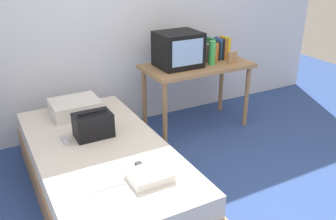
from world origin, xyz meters
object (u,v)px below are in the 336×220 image
at_px(tv, 178,49).
at_px(water_bottle, 212,53).
at_px(handbag, 93,125).
at_px(remote_dark, 142,168).
at_px(magazine, 102,177).
at_px(remote_silver, 65,140).
at_px(folded_towel, 150,175).
at_px(bed, 103,172).
at_px(desk, 197,72).
at_px(book_row, 216,49).
at_px(pillow, 75,107).
at_px(picture_frame, 232,58).

height_order(tv, water_bottle, tv).
bearing_deg(handbag, remote_dark, -77.70).
relative_size(magazine, remote_silver, 2.01).
bearing_deg(magazine, tv, 43.00).
distance_m(tv, folded_towel, 1.73).
distance_m(tv, handbag, 1.32).
bearing_deg(remote_dark, bed, 108.75).
xyz_separation_m(magazine, folded_towel, (0.27, -0.18, 0.03)).
relative_size(tv, water_bottle, 1.74).
height_order(desk, book_row, book_row).
bearing_deg(bed, pillow, 89.75).
xyz_separation_m(bed, handbag, (0.01, 0.19, 0.34)).
bearing_deg(remote_silver, desk, 18.56).
distance_m(magazine, remote_dark, 0.28).
distance_m(bed, folded_towel, 0.65).
bearing_deg(remote_silver, remote_dark, -60.93).
xyz_separation_m(tv, magazine, (-1.26, -1.18, -0.45)).
bearing_deg(magazine, book_row, 34.58).
bearing_deg(picture_frame, tv, 161.71).
height_order(magazine, folded_towel, folded_towel).
height_order(picture_frame, remote_dark, picture_frame).
bearing_deg(remote_dark, tv, 50.96).
relative_size(tv, remote_silver, 3.06).
relative_size(book_row, handbag, 0.96).
xyz_separation_m(handbag, remote_dark, (0.14, -0.63, -0.09)).
xyz_separation_m(remote_silver, folded_towel, (0.36, -0.80, 0.02)).
height_order(tv, handbag, tv).
bearing_deg(tv, folded_towel, -126.22).
relative_size(pillow, remote_dark, 2.77).
distance_m(desk, handbag, 1.46).
distance_m(water_bottle, remote_dark, 1.77).
height_order(water_bottle, folded_towel, water_bottle).
xyz_separation_m(picture_frame, remote_dark, (-1.55, -1.03, -0.33)).
distance_m(desk, tv, 0.35).
bearing_deg(pillow, tv, 3.99).
xyz_separation_m(pillow, remote_dark, (0.15, -1.14, -0.06)).
xyz_separation_m(bed, tv, (1.14, 0.77, 0.69)).
bearing_deg(desk, remote_silver, -161.44).
xyz_separation_m(handbag, magazine, (-0.14, -0.59, -0.10)).
bearing_deg(folded_towel, remote_silver, 114.42).
bearing_deg(pillow, remote_silver, -114.66).
height_order(handbag, remote_dark, handbag).
bearing_deg(tv, remote_silver, -157.62).
bearing_deg(water_bottle, magazine, -146.55).
bearing_deg(remote_dark, book_row, 40.13).
bearing_deg(picture_frame, book_row, 103.43).
relative_size(tv, pillow, 1.02).
relative_size(remote_dark, remote_silver, 1.08).
distance_m(pillow, folded_towel, 1.28).
bearing_deg(book_row, tv, -175.10).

